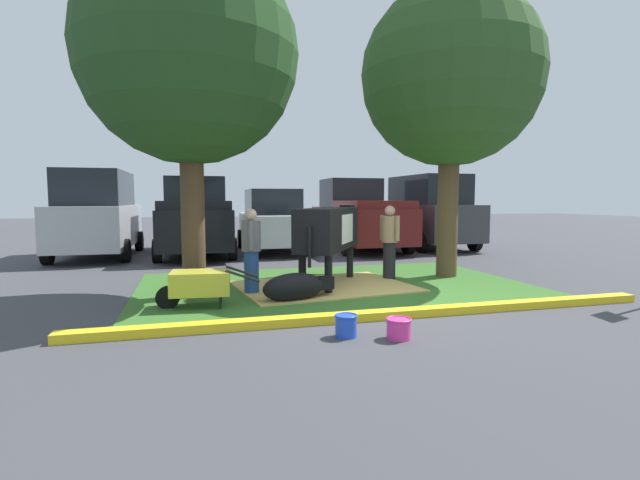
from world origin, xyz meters
TOP-DOWN VIEW (x-y plane):
  - ground_plane at (0.00, 0.00)m, footprint 80.00×80.00m
  - grass_island at (-0.19, 1.58)m, footprint 7.49×4.87m
  - curb_yellow at (-0.19, -1.01)m, footprint 8.69×0.24m
  - hay_bedding at (-0.45, 1.47)m, footprint 3.48×2.78m
  - shade_tree_left at (-2.86, 1.28)m, footprint 3.68×3.68m
  - shade_tree_right at (2.49, 1.98)m, footprint 3.81×3.81m
  - cow_holstein at (-0.26, 1.76)m, footprint 2.00×2.84m
  - calf_lying at (-1.24, 0.45)m, footprint 1.33×0.75m
  - person_handler at (1.12, 1.95)m, footprint 0.34×0.50m
  - person_visitor_near at (-1.88, 1.19)m, footprint 0.34×0.53m
  - wheelbarrow at (-2.80, 0.39)m, footprint 1.62×0.68m
  - bucket_blue at (-1.07, -1.70)m, footprint 0.29×0.29m
  - bucket_pink at (-0.48, -1.95)m, footprint 0.32×0.32m
  - suv_black at (-5.55, 7.92)m, footprint 2.18×4.63m
  - pickup_truck_black at (-2.76, 7.92)m, footprint 2.29×5.43m
  - hatchback_white at (-0.33, 7.99)m, footprint 2.08×4.43m
  - pickup_truck_maroon at (2.61, 7.96)m, footprint 2.29×5.43m
  - suv_dark_grey at (5.16, 7.81)m, footprint 2.18×4.63m

SIDE VIEW (x-z plane):
  - ground_plane at x=0.00m, z-range 0.00..0.00m
  - grass_island at x=-0.19m, z-range 0.00..0.02m
  - hay_bedding at x=-0.45m, z-range 0.01..0.04m
  - curb_yellow at x=-0.19m, z-range 0.00..0.12m
  - bucket_pink at x=-0.48m, z-range 0.01..0.26m
  - bucket_blue at x=-1.07m, z-range 0.01..0.29m
  - calf_lying at x=-1.24m, z-range 0.00..0.48m
  - wheelbarrow at x=-2.80m, z-range 0.07..0.70m
  - person_visitor_near at x=-1.88m, z-range 0.05..1.59m
  - person_handler at x=1.12m, z-range 0.05..1.62m
  - hatchback_white at x=-0.33m, z-range -0.03..1.99m
  - cow_holstein at x=-0.26m, z-range 0.33..1.90m
  - pickup_truck_black at x=-2.76m, z-range -0.10..2.32m
  - pickup_truck_maroon at x=2.61m, z-range -0.10..2.32m
  - suv_black at x=-5.55m, z-range 0.01..2.53m
  - suv_dark_grey at x=5.16m, z-range 0.01..2.53m
  - shade_tree_left at x=-2.86m, z-range 1.12..7.09m
  - shade_tree_right at x=2.49m, z-range 1.18..7.39m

